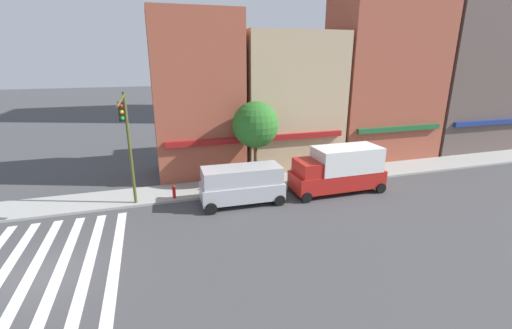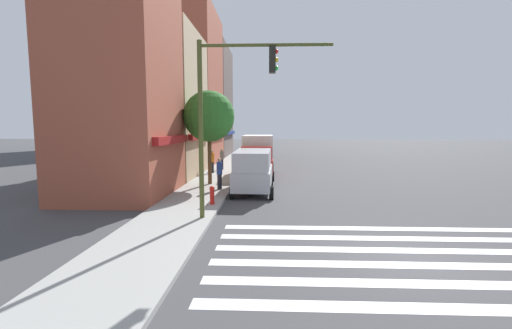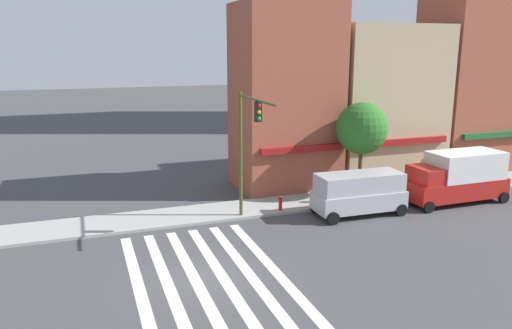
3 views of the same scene
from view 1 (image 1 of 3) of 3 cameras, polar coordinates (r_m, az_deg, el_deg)
name	(u,v)px [view 1 (image 1 of 3)]	position (r m, az deg, el deg)	size (l,w,h in m)	color
ground_plane	(44,276)	(17.25, -31.88, -15.48)	(200.00, 200.00, 0.00)	#424244
sidewalk_left	(77,203)	(23.76, -27.73, -5.76)	(120.00, 3.00, 0.15)	#9E9E99
crosswalk_stripes	(44,276)	(17.24, -31.89, -15.47)	(5.96, 10.80, 0.01)	silver
storefront_row	(369,83)	(31.41, 18.34, 12.75)	(33.87, 5.30, 14.75)	#9E4C38
traffic_signal	(127,134)	(19.89, -20.73, 4.75)	(0.32, 4.98, 6.82)	#474C1E
van_silver	(242,184)	(20.81, -2.37, -3.22)	(5.06, 2.22, 2.34)	#B7B7BC
box_truck_red	(339,169)	(23.20, 13.64, -0.73)	(6.21, 2.42, 3.04)	#B21E19
pedestrian_orange_vest	(318,161)	(26.44, 10.28, 0.56)	(0.32, 0.32, 1.77)	#23232D
pedestrian_grey_coat	(346,160)	(27.09, 14.71, 0.67)	(0.32, 0.32, 1.77)	#23232D
pedestrian_blue_shirt	(232,177)	(22.61, -3.95, -2.11)	(0.32, 0.32, 1.77)	#23232D
fire_hydrant	(174,191)	(22.07, -13.51, -4.35)	(0.24, 0.24, 0.84)	red
street_tree	(255,125)	(23.05, -0.09, 6.62)	(3.11, 3.11, 5.72)	brown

